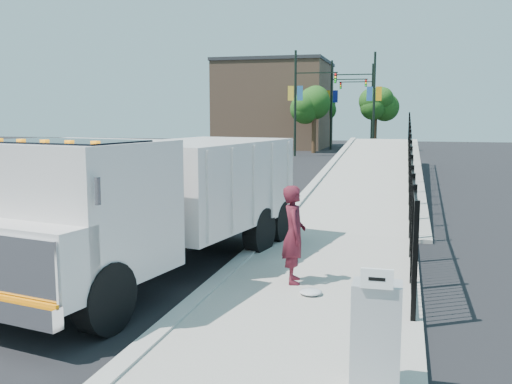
# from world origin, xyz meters

# --- Properties ---
(ground) EXTENTS (120.00, 120.00, 0.00)m
(ground) POSITION_xyz_m (0.00, 0.00, 0.00)
(ground) COLOR black
(ground) RESTS_ON ground
(sidewalk) EXTENTS (3.55, 12.00, 0.12)m
(sidewalk) POSITION_xyz_m (1.93, -2.00, 0.06)
(sidewalk) COLOR #9E998E
(sidewalk) RESTS_ON ground
(curb) EXTENTS (0.30, 12.00, 0.16)m
(curb) POSITION_xyz_m (0.00, -2.00, 0.08)
(curb) COLOR #ADAAA3
(curb) RESTS_ON ground
(ramp) EXTENTS (3.95, 24.06, 3.19)m
(ramp) POSITION_xyz_m (2.12, 16.00, 0.00)
(ramp) COLOR #9E998E
(ramp) RESTS_ON ground
(iron_fence) EXTENTS (0.10, 28.00, 1.80)m
(iron_fence) POSITION_xyz_m (3.55, 12.00, 0.90)
(iron_fence) COLOR black
(iron_fence) RESTS_ON ground
(truck) EXTENTS (4.15, 8.66, 2.85)m
(truck) POSITION_xyz_m (-1.45, -0.35, 1.60)
(truck) COLOR black
(truck) RESTS_ON ground
(worker) EXTENTS (0.59, 0.75, 1.82)m
(worker) POSITION_xyz_m (1.41, -0.49, 1.03)
(worker) COLOR #561622
(worker) RESTS_ON sidewalk
(utility_cabinet) EXTENTS (0.55, 0.40, 1.25)m
(utility_cabinet) POSITION_xyz_m (3.10, -4.36, 0.75)
(utility_cabinet) COLOR gray
(utility_cabinet) RESTS_ON sidewalk
(arrow_sign) EXTENTS (0.35, 0.04, 0.22)m
(arrow_sign) POSITION_xyz_m (3.10, -4.58, 1.48)
(arrow_sign) COLOR white
(arrow_sign) RESTS_ON utility_cabinet
(debris) EXTENTS (0.40, 0.40, 0.10)m
(debris) POSITION_xyz_m (1.84, -1.15, 0.17)
(debris) COLOR silver
(debris) RESTS_ON sidewalk
(light_pole_0) EXTENTS (3.77, 0.22, 8.00)m
(light_pole_0) POSITION_xyz_m (-4.57, 32.68, 4.36)
(light_pole_0) COLOR black
(light_pole_0) RESTS_ON ground
(light_pole_1) EXTENTS (3.78, 0.22, 8.00)m
(light_pole_1) POSITION_xyz_m (0.57, 35.25, 4.36)
(light_pole_1) COLOR black
(light_pole_1) RESTS_ON ground
(light_pole_2) EXTENTS (3.78, 0.22, 8.00)m
(light_pole_2) POSITION_xyz_m (-2.93, 41.55, 4.36)
(light_pole_2) COLOR black
(light_pole_2) RESTS_ON ground
(light_pole_3) EXTENTS (3.78, 0.22, 8.00)m
(light_pole_3) POSITION_xyz_m (-0.17, 45.84, 4.36)
(light_pole_3) COLOR black
(light_pole_3) RESTS_ON ground
(tree_0) EXTENTS (2.82, 2.82, 5.41)m
(tree_0) POSITION_xyz_m (-4.03, 36.65, 3.96)
(tree_0) COLOR #382314
(tree_0) RESTS_ON ground
(tree_1) EXTENTS (2.29, 2.29, 5.14)m
(tree_1) POSITION_xyz_m (0.75, 40.60, 3.92)
(tree_1) COLOR #382314
(tree_1) RESTS_ON ground
(tree_2) EXTENTS (2.59, 2.59, 5.29)m
(tree_2) POSITION_xyz_m (-4.90, 47.89, 3.94)
(tree_2) COLOR #382314
(tree_2) RESTS_ON ground
(building) EXTENTS (10.00, 10.00, 8.00)m
(building) POSITION_xyz_m (-9.00, 44.00, 4.00)
(building) COLOR #8C664C
(building) RESTS_ON ground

